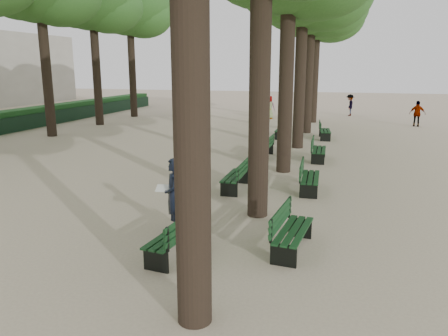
# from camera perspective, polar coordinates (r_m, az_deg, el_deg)

# --- Properties ---
(ground) EXTENTS (120.00, 120.00, 0.00)m
(ground) POSITION_cam_1_polar(r_m,az_deg,el_deg) (9.19, -8.72, -11.24)
(ground) COLOR #C0AD91
(ground) RESTS_ON ground
(tree_central_5) EXTENTS (6.00, 6.00, 9.95)m
(tree_central_5) POSITION_cam_1_polar(r_m,az_deg,el_deg) (30.93, 12.15, 20.08)
(tree_central_5) COLOR #33261C
(tree_central_5) RESTS_ON ground
(tree_far_5) EXTENTS (6.00, 6.00, 10.45)m
(tree_far_5) POSITION_cam_1_polar(r_m,az_deg,el_deg) (34.59, -12.29, 20.13)
(tree_far_5) COLOR #33261C
(tree_far_5) RESTS_ON ground
(bench_left_0) EXTENTS (0.80, 1.86, 0.92)m
(bench_left_0) POSITION_cam_1_polar(r_m,az_deg,el_deg) (9.05, -6.30, -9.67)
(bench_left_0) COLOR black
(bench_left_0) RESTS_ON ground
(bench_left_1) EXTENTS (0.58, 1.80, 0.92)m
(bench_left_1) POSITION_cam_1_polar(r_m,az_deg,el_deg) (13.62, 1.45, -1.74)
(bench_left_1) COLOR black
(bench_left_1) RESTS_ON ground
(bench_left_2) EXTENTS (0.60, 1.81, 0.92)m
(bench_left_2) POSITION_cam_1_polar(r_m,az_deg,el_deg) (18.50, 5.23, 2.19)
(bench_left_2) COLOR black
(bench_left_2) RESTS_ON ground
(bench_left_3) EXTENTS (0.57, 1.80, 0.92)m
(bench_left_3) POSITION_cam_1_polar(r_m,az_deg,el_deg) (23.82, 7.54, 4.59)
(bench_left_3) COLOR black
(bench_left_3) RESTS_ON ground
(bench_right_0) EXTENTS (0.76, 1.85, 0.92)m
(bench_right_0) POSITION_cam_1_polar(r_m,az_deg,el_deg) (9.31, 8.95, -9.08)
(bench_right_0) COLOR black
(bench_right_0) RESTS_ON ground
(bench_right_1) EXTENTS (0.63, 1.82, 0.92)m
(bench_right_1) POSITION_cam_1_polar(r_m,az_deg,el_deg) (13.70, 11.14, -1.90)
(bench_right_1) COLOR black
(bench_right_1) RESTS_ON ground
(bench_right_2) EXTENTS (0.61, 1.81, 0.92)m
(bench_right_2) POSITION_cam_1_polar(r_m,az_deg,el_deg) (18.27, 12.25, 1.80)
(bench_right_2) COLOR black
(bench_right_2) RESTS_ON ground
(bench_right_3) EXTENTS (0.74, 1.85, 0.92)m
(bench_right_3) POSITION_cam_1_polar(r_m,az_deg,el_deg) (23.82, 13.03, 4.36)
(bench_right_3) COLOR black
(bench_right_3) RESTS_ON ground
(man_with_map) EXTENTS (0.74, 0.79, 1.77)m
(man_with_map) POSITION_cam_1_polar(r_m,az_deg,el_deg) (10.03, -6.57, -3.65)
(man_with_map) COLOR black
(man_with_map) RESTS_ON ground
(pedestrian_d) EXTENTS (0.84, 0.40, 1.67)m
(pedestrian_d) POSITION_cam_1_polar(r_m,az_deg,el_deg) (32.48, 5.95, 7.89)
(pedestrian_d) COLOR #262628
(pedestrian_d) RESTS_ON ground
(pedestrian_c) EXTENTS (1.00, 0.46, 1.64)m
(pedestrian_c) POSITION_cam_1_polar(r_m,az_deg,el_deg) (30.67, 23.94, 6.50)
(pedestrian_c) COLOR #262628
(pedestrian_c) RESTS_ON ground
(pedestrian_b) EXTENTS (0.36, 1.08, 1.66)m
(pedestrian_b) POSITION_cam_1_polar(r_m,az_deg,el_deg) (35.65, 16.11, 7.90)
(pedestrian_b) COLOR #262628
(pedestrian_b) RESTS_ON ground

